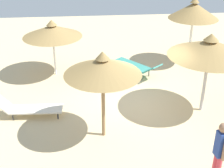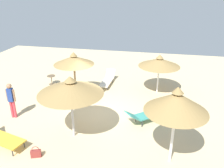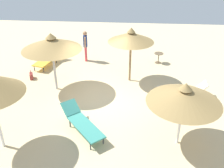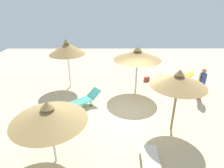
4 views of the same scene
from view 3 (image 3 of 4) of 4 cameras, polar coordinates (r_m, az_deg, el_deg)
name	(u,v)px [view 3 (image 3 of 4)]	position (r m, az deg, el deg)	size (l,w,h in m)	color
ground	(98,96)	(11.59, -3.24, -2.78)	(24.00, 24.00, 0.10)	beige
parasol_umbrella_far_right	(51,44)	(11.43, -13.35, 8.74)	(2.61, 2.61, 2.71)	#B2B2B7
parasol_umbrella_edge	(131,37)	(11.97, 4.27, 10.40)	(2.15, 2.15, 2.69)	olive
parasol_umbrella_far_left	(184,96)	(8.24, 15.84, -2.53)	(2.37, 2.37, 2.33)	white
lounge_chair_center	(82,122)	(9.35, -6.79, -8.42)	(1.91, 2.12, 0.75)	teal
lounge_chair_front	(48,58)	(14.78, -14.07, 5.72)	(1.19, 2.22, 0.86)	gold
lounge_chair_near_right	(183,89)	(11.84, 15.50, -1.18)	(2.16, 0.67, 0.71)	silver
person_standing_near_left	(85,44)	(14.71, -5.95, 8.81)	(0.25, 0.43, 1.76)	#D83F4C
handbag	(31,76)	(13.53, -17.56, 1.78)	(0.27, 0.40, 0.47)	maroon
side_table_round	(159,56)	(14.80, 10.36, 6.09)	(0.51, 0.51, 0.59)	brown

